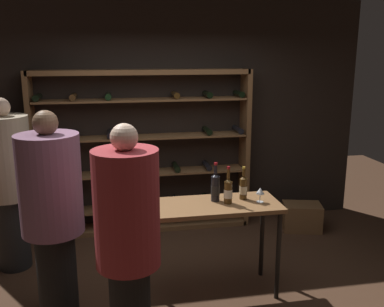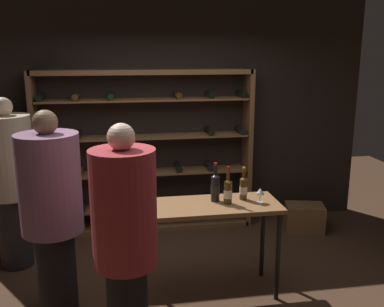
{
  "view_description": "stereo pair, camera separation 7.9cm",
  "coord_description": "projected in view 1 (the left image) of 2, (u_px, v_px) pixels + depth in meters",
  "views": [
    {
      "loc": [
        -0.62,
        -3.63,
        2.27
      ],
      "look_at": [
        0.1,
        0.21,
        1.34
      ],
      "focal_mm": 40.22,
      "sensor_mm": 36.0,
      "label": 1
    },
    {
      "loc": [
        -0.54,
        -3.64,
        2.27
      ],
      "look_at": [
        0.1,
        0.21,
        1.34
      ],
      "focal_mm": 40.22,
      "sensor_mm": 36.0,
      "label": 2
    }
  ],
  "objects": [
    {
      "name": "display_cabinet",
      "position": [
        0.0,
        183.0,
        5.05
      ],
      "size": [
        0.44,
        0.36,
        1.52
      ],
      "primitive_type": "cube",
      "color": "#4C2D1E",
      "rests_on": "ground"
    },
    {
      "name": "wine_bottle_red_label",
      "position": [
        215.0,
        187.0,
        4.01
      ],
      "size": [
        0.08,
        0.08,
        0.37
      ],
      "color": "black",
      "rests_on": "tasting_table"
    },
    {
      "name": "wine_bottle_gold_foil",
      "position": [
        243.0,
        187.0,
        4.07
      ],
      "size": [
        0.07,
        0.07,
        0.32
      ],
      "color": "#4C3314",
      "rests_on": "tasting_table"
    },
    {
      "name": "wine_bottle_black_capsule",
      "position": [
        228.0,
        191.0,
        3.96
      ],
      "size": [
        0.08,
        0.08,
        0.35
      ],
      "color": "#4C3314",
      "rests_on": "tasting_table"
    },
    {
      "name": "wine_rack",
      "position": [
        143.0,
        153.0,
        5.44
      ],
      "size": [
        2.72,
        0.32,
        2.06
      ],
      "color": "brown",
      "rests_on": "ground"
    },
    {
      "name": "wine_crate",
      "position": [
        302.0,
        217.0,
        5.6
      ],
      "size": [
        0.55,
        0.45,
        0.35
      ],
      "primitive_type": "cube",
      "rotation": [
        0.0,
        0.0,
        -0.25
      ],
      "color": "brown",
      "rests_on": "ground"
    },
    {
      "name": "tasting_table",
      "position": [
        206.0,
        215.0,
        3.98
      ],
      "size": [
        1.37,
        0.54,
        0.9
      ],
      "color": "brown",
      "rests_on": "ground"
    },
    {
      "name": "ground_plane",
      "position": [
        185.0,
        296.0,
        4.11
      ],
      "size": [
        9.79,
        9.79,
        0.0
      ],
      "primitive_type": "plane",
      "color": "#472D1E"
    },
    {
      "name": "person_guest_khaki",
      "position": [
        128.0,
        236.0,
        3.05
      ],
      "size": [
        0.46,
        0.46,
        1.81
      ],
      "rotation": [
        0.0,
        0.0,
        -3.12
      ],
      "color": "black",
      "rests_on": "ground"
    },
    {
      "name": "person_guest_plum_blouse",
      "position": [
        52.0,
        208.0,
        3.61
      ],
      "size": [
        0.52,
        0.52,
        1.82
      ],
      "rotation": [
        0.0,
        0.0,
        0.72
      ],
      "color": "black",
      "rests_on": "ground"
    },
    {
      "name": "back_wall",
      "position": [
        160.0,
        115.0,
        5.58
      ],
      "size": [
        5.37,
        0.1,
        2.93
      ],
      "primitive_type": "cube",
      "color": "black",
      "rests_on": "ground"
    },
    {
      "name": "wine_glass_stemmed_right",
      "position": [
        260.0,
        192.0,
        3.99
      ],
      "size": [
        0.08,
        0.08,
        0.14
      ],
      "color": "silver",
      "rests_on": "tasting_table"
    },
    {
      "name": "person_guest_blue_shirt",
      "position": [
        7.0,
        178.0,
        4.43
      ],
      "size": [
        0.51,
        0.51,
        1.83
      ],
      "rotation": [
        0.0,
        0.0,
        -2.34
      ],
      "color": "black",
      "rests_on": "ground"
    }
  ]
}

